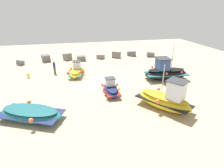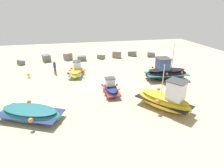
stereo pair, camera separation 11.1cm
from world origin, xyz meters
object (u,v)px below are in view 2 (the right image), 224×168
fishing_boat_1 (77,71)px  fishing_boat_2 (166,72)px  mooring_buoy_0 (29,75)px  fishing_boat_0 (30,113)px  person_walking (55,66)px  fishing_boat_4 (165,100)px  fishing_boat_3 (111,89)px

fishing_boat_1 → fishing_boat_2: size_ratio=0.71×
fishing_boat_1 → mooring_buoy_0: 5.84m
fishing_boat_0 → person_walking: (1.22, 10.33, 0.49)m
fishing_boat_1 → fishing_boat_4: bearing=-132.7°
fishing_boat_1 → person_walking: 3.00m
person_walking → mooring_buoy_0: bearing=81.5°
person_walking → fishing_boat_4: bearing=-159.6°
person_walking → mooring_buoy_0: 3.24m
fishing_boat_3 → fishing_boat_4: 5.45m
mooring_buoy_0 → person_walking: bearing=12.0°
fishing_boat_0 → person_walking: person_walking is taller
fishing_boat_0 → fishing_boat_1: bearing=-88.4°
fishing_boat_3 → mooring_buoy_0: bearing=52.4°
fishing_boat_3 → mooring_buoy_0: (-8.87, 6.63, -0.16)m
fishing_boat_0 → fishing_boat_2: bearing=-133.8°
fishing_boat_0 → fishing_boat_4: bearing=-159.3°
fishing_boat_2 → mooring_buoy_0: 16.58m
fishing_boat_1 → fishing_boat_4: size_ratio=0.73×
fishing_boat_1 → fishing_boat_3: size_ratio=1.17×
fishing_boat_0 → fishing_boat_2: (14.16, 5.52, 0.38)m
fishing_boat_3 → fishing_boat_4: fishing_boat_4 is taller
fishing_boat_0 → person_walking: 10.41m
fishing_boat_1 → fishing_boat_2: (10.23, -3.60, 0.32)m
fishing_boat_1 → mooring_buoy_0: fishing_boat_1 is taller
fishing_boat_0 → fishing_boat_1: fishing_boat_1 is taller
person_walking → mooring_buoy_0: (-3.11, -0.66, -0.62)m
fishing_boat_0 → mooring_buoy_0: bearing=-54.0°
fishing_boat_3 → mooring_buoy_0: fishing_boat_3 is taller
fishing_boat_3 → fishing_boat_4: bearing=-135.5°
fishing_boat_1 → person_walking: size_ratio=2.15×
fishing_boat_2 → mooring_buoy_0: size_ratio=8.79×
fishing_boat_4 → person_walking: fishing_boat_4 is taller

